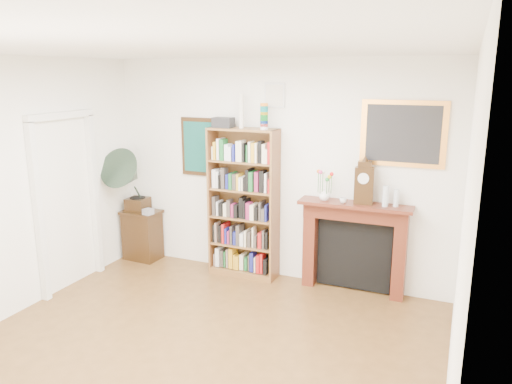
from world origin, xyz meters
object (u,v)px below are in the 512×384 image
gramophone (129,176)px  cd_stack (148,212)px  bottle_right (396,198)px  mantel_clock (364,184)px  teacup (343,200)px  bottle_left (386,196)px  fireplace (354,239)px  bookshelf (243,195)px  side_cabinet (142,235)px  flower_vase (324,195)px

gramophone → cd_stack: (0.28, 0.01, -0.48)m
gramophone → bottle_right: gramophone is taller
mantel_clock → bottle_right: bearing=-2.1°
teacup → bottle_left: bottle_left is taller
gramophone → bottle_right: size_ratio=4.62×
fireplace → gramophone: (-3.09, -0.23, 0.57)m
fireplace → teacup: (-0.13, -0.11, 0.50)m
bookshelf → cd_stack: (-1.38, -0.14, -0.34)m
bottle_left → mantel_clock: bearing=177.5°
side_cabinet → mantel_clock: 3.27m
side_cabinet → flower_vase: bearing=3.3°
mantel_clock → teacup: bearing=-172.3°
bottle_left → bottle_right: size_ratio=1.20×
teacup → bottle_right: size_ratio=0.42×
cd_stack → teacup: bearing=2.4°
side_cabinet → bottle_left: bottle_left is taller
cd_stack → bottle_right: bottle_right is taller
bookshelf → bottle_right: (1.89, 0.06, 0.14)m
fireplace → flower_vase: 0.65m
teacup → side_cabinet: bearing=180.0°
gramophone → fireplace: bearing=1.2°
mantel_clock → side_cabinet: bearing=173.9°
bookshelf → cd_stack: bookshelf is taller
fireplace → bottle_right: size_ratio=6.70×
side_cabinet → mantel_clock: size_ratio=1.41×
teacup → fireplace: bearing=40.7°
bookshelf → cd_stack: 1.43m
bookshelf → bottle_left: 1.79m
bookshelf → flower_vase: bearing=0.8°
cd_stack → bottle_left: size_ratio=0.50×
gramophone → flower_vase: bearing=0.3°
cd_stack → flower_vase: size_ratio=0.87×
bookshelf → teacup: bookshelf is taller
cd_stack → bottle_right: (3.27, 0.20, 0.47)m
mantel_clock → bottle_left: 0.28m
gramophone → teacup: size_ratio=11.13×
flower_vase → fireplace: bearing=10.5°
bookshelf → mantel_clock: (1.53, 0.03, 0.28)m
bottle_right → gramophone: bearing=-176.6°
bookshelf → teacup: 1.31m
side_cabinet → bookshelf: bearing=3.4°
cd_stack → flower_vase: bearing=3.6°
side_cabinet → cd_stack: cd_stack is taller
bottle_right → fireplace: bearing=177.4°
teacup → gramophone: bearing=-177.6°
side_cabinet → gramophone: 0.89m
bookshelf → mantel_clock: 1.55m
side_cabinet → fireplace: size_ratio=0.53×
fireplace → side_cabinet: bearing=-179.0°
fireplace → teacup: bearing=-140.5°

